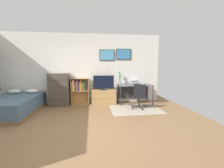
{
  "coord_description": "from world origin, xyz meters",
  "views": [
    {
      "loc": [
        0.33,
        -3.58,
        1.52
      ],
      "look_at": [
        1.01,
        1.5,
        0.86
      ],
      "focal_mm": 24.12,
      "sensor_mm": 36.0,
      "label": 1
    }
  ],
  "objects_px": {
    "bed": "(12,105)",
    "office_chair": "(139,96)",
    "television": "(104,83)",
    "tv_stand": "(104,97)",
    "laptop": "(135,83)",
    "desk": "(134,88)",
    "wine_glass": "(124,82)",
    "bamboo_vase": "(120,78)",
    "computer_mouse": "(142,84)",
    "bookshelf": "(79,89)",
    "dresser": "(59,89)"
  },
  "relations": [
    {
      "from": "television",
      "to": "bed",
      "type": "bearing_deg",
      "value": -164.67
    },
    {
      "from": "tv_stand",
      "to": "bamboo_vase",
      "type": "xyz_separation_m",
      "value": [
        0.66,
        0.12,
        0.71
      ]
    },
    {
      "from": "dresser",
      "to": "wine_glass",
      "type": "distance_m",
      "value": 2.44
    },
    {
      "from": "television",
      "to": "laptop",
      "type": "xyz_separation_m",
      "value": [
        1.25,
        0.02,
        -0.02
      ]
    },
    {
      "from": "office_chair",
      "to": "computer_mouse",
      "type": "distance_m",
      "value": 0.88
    },
    {
      "from": "bookshelf",
      "to": "laptop",
      "type": "relative_size",
      "value": 2.57
    },
    {
      "from": "bookshelf",
      "to": "office_chair",
      "type": "xyz_separation_m",
      "value": [
        2.09,
        -0.9,
        -0.14
      ]
    },
    {
      "from": "tv_stand",
      "to": "wine_glass",
      "type": "height_order",
      "value": "wine_glass"
    },
    {
      "from": "bookshelf",
      "to": "desk",
      "type": "bearing_deg",
      "value": -1.99
    },
    {
      "from": "dresser",
      "to": "desk",
      "type": "distance_m",
      "value": 2.87
    },
    {
      "from": "desk",
      "to": "office_chair",
      "type": "bearing_deg",
      "value": -94.17
    },
    {
      "from": "tv_stand",
      "to": "computer_mouse",
      "type": "distance_m",
      "value": 1.6
    },
    {
      "from": "bookshelf",
      "to": "office_chair",
      "type": "distance_m",
      "value": 2.28
    },
    {
      "from": "desk",
      "to": "computer_mouse",
      "type": "bearing_deg",
      "value": -16.07
    },
    {
      "from": "bed",
      "to": "desk",
      "type": "xyz_separation_m",
      "value": [
        4.13,
        0.79,
        0.35
      ]
    },
    {
      "from": "bed",
      "to": "office_chair",
      "type": "relative_size",
      "value": 2.43
    },
    {
      "from": "desk",
      "to": "laptop",
      "type": "relative_size",
      "value": 3.35
    },
    {
      "from": "bamboo_vase",
      "to": "wine_glass",
      "type": "height_order",
      "value": "bamboo_vase"
    },
    {
      "from": "television",
      "to": "bamboo_vase",
      "type": "bearing_deg",
      "value": 11.95
    },
    {
      "from": "dresser",
      "to": "desk",
      "type": "relative_size",
      "value": 0.91
    },
    {
      "from": "tv_stand",
      "to": "laptop",
      "type": "height_order",
      "value": "laptop"
    },
    {
      "from": "computer_mouse",
      "to": "bookshelf",
      "type": "bearing_deg",
      "value": 176.22
    },
    {
      "from": "bookshelf",
      "to": "desk",
      "type": "xyz_separation_m",
      "value": [
        2.15,
        -0.07,
        0.01
      ]
    },
    {
      "from": "television",
      "to": "laptop",
      "type": "distance_m",
      "value": 1.25
    },
    {
      "from": "television",
      "to": "desk",
      "type": "xyz_separation_m",
      "value": [
        1.22,
        -0.01,
        -0.21
      ]
    },
    {
      "from": "bed",
      "to": "wine_glass",
      "type": "bearing_deg",
      "value": 12.15
    },
    {
      "from": "bed",
      "to": "laptop",
      "type": "height_order",
      "value": "laptop"
    },
    {
      "from": "television",
      "to": "bookshelf",
      "type": "bearing_deg",
      "value": 175.98
    },
    {
      "from": "bed",
      "to": "television",
      "type": "height_order",
      "value": "television"
    },
    {
      "from": "bed",
      "to": "computer_mouse",
      "type": "distance_m",
      "value": 4.52
    },
    {
      "from": "office_chair",
      "to": "wine_glass",
      "type": "xyz_separation_m",
      "value": [
        -0.38,
        0.68,
        0.42
      ]
    },
    {
      "from": "bed",
      "to": "laptop",
      "type": "xyz_separation_m",
      "value": [
        4.17,
        0.82,
        0.54
      ]
    },
    {
      "from": "computer_mouse",
      "to": "wine_glass",
      "type": "bearing_deg",
      "value": -175.34
    },
    {
      "from": "office_chair",
      "to": "bed",
      "type": "bearing_deg",
      "value": -172.39
    },
    {
      "from": "office_chair",
      "to": "laptop",
      "type": "xyz_separation_m",
      "value": [
        0.1,
        0.85,
        0.34
      ]
    },
    {
      "from": "tv_stand",
      "to": "laptop",
      "type": "bearing_deg",
      "value": -0.23
    },
    {
      "from": "bed",
      "to": "television",
      "type": "bearing_deg",
      "value": 17.6
    },
    {
      "from": "office_chair",
      "to": "bamboo_vase",
      "type": "xyz_separation_m",
      "value": [
        -0.49,
        0.98,
        0.53
      ]
    },
    {
      "from": "bed",
      "to": "tv_stand",
      "type": "distance_m",
      "value": 3.03
    },
    {
      "from": "bed",
      "to": "bamboo_vase",
      "type": "xyz_separation_m",
      "value": [
        3.58,
        0.94,
        0.72
      ]
    },
    {
      "from": "bookshelf",
      "to": "computer_mouse",
      "type": "relative_size",
      "value": 9.66
    },
    {
      "from": "television",
      "to": "computer_mouse",
      "type": "xyz_separation_m",
      "value": [
        1.52,
        -0.1,
        -0.07
      ]
    },
    {
      "from": "bamboo_vase",
      "to": "wine_glass",
      "type": "relative_size",
      "value": 2.82
    },
    {
      "from": "wine_glass",
      "to": "bed",
      "type": "bearing_deg",
      "value": -170.13
    },
    {
      "from": "desk",
      "to": "bamboo_vase",
      "type": "relative_size",
      "value": 2.58
    },
    {
      "from": "tv_stand",
      "to": "wine_glass",
      "type": "xyz_separation_m",
      "value": [
        0.77,
        -0.18,
        0.6
      ]
    },
    {
      "from": "dresser",
      "to": "television",
      "type": "distance_m",
      "value": 1.67
    },
    {
      "from": "television",
      "to": "bamboo_vase",
      "type": "distance_m",
      "value": 0.69
    },
    {
      "from": "television",
      "to": "wine_glass",
      "type": "bearing_deg",
      "value": -11.52
    },
    {
      "from": "bed",
      "to": "office_chair",
      "type": "xyz_separation_m",
      "value": [
        4.07,
        -0.04,
        0.2
      ]
    }
  ]
}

